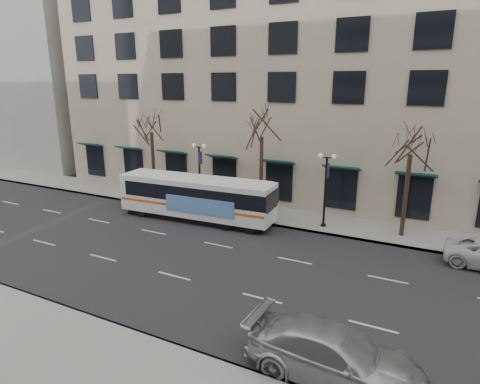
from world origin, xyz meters
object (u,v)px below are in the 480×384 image
Objects in this scene: lamp_post_left at (200,173)px; city_bus at (197,197)px; tree_far_mid at (262,124)px; lamp_post_right at (326,187)px; silver_car at (334,355)px; tree_far_right at (412,139)px; tree_far_left at (151,121)px.

city_bus is at bearing -62.36° from lamp_post_left.
tree_far_mid is 1.64× the size of lamp_post_right.
tree_far_mid is 18.42m from silver_car.
lamp_post_right is (-4.99, -0.60, -3.48)m from tree_far_right.
lamp_post_right is (15.01, -0.60, -3.75)m from tree_far_left.
tree_far_mid is at bearing 33.90° from silver_car.
tree_far_right is at bearing -1.12° from silver_car.
city_bus is at bearing -167.68° from tree_far_right.
lamp_post_left is 10.00m from lamp_post_right.
silver_car is (9.24, -14.75, -6.02)m from tree_far_mid.
city_bus is (1.26, -2.40, -1.21)m from lamp_post_left.
tree_far_left is 6.29m from lamp_post_left.
city_bus is at bearing -25.58° from tree_far_left.
tree_far_left is 1.60× the size of lamp_post_left.
lamp_post_right is at bearing 18.48° from silver_car.
tree_far_right is (10.00, -0.00, -0.48)m from tree_far_mid.
tree_far_right is at bearing 2.29° from lamp_post_left.
silver_car is at bearing -37.48° from tree_far_left.
tree_far_right is 1.55× the size of lamp_post_left.
tree_far_mid reaches higher than lamp_post_left.
lamp_post_left is 20.17m from silver_car.
city_bus is (-3.74, -3.00, -5.17)m from tree_far_mid.
tree_far_mid is 0.72× the size of city_bus.
tree_far_left is 1.60× the size of lamp_post_right.
tree_far_right is (20.00, 0.00, -0.28)m from tree_far_left.
tree_far_mid reaches higher than city_bus.
city_bus reaches higher than silver_car.
tree_far_mid is at bearing 173.17° from lamp_post_right.
city_bus is (-8.74, -2.40, -1.21)m from lamp_post_right.
city_bus is at bearing 49.67° from silver_car.
tree_far_right is 1.55× the size of lamp_post_right.
tree_far_mid is 1.06× the size of tree_far_right.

